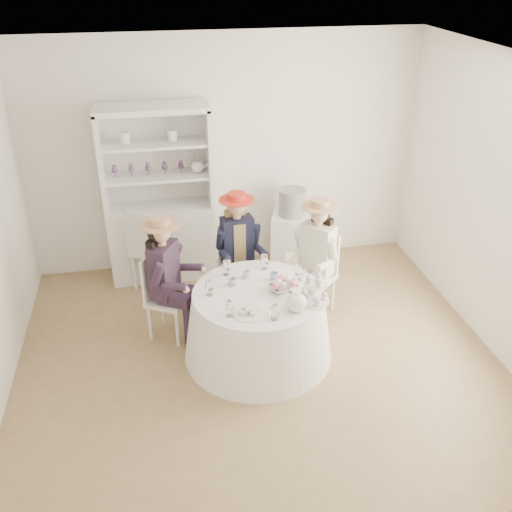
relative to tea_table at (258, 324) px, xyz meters
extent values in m
plane|color=olive|center=(-0.01, -0.06, -0.34)|extent=(4.50, 4.50, 0.00)
plane|color=white|center=(-0.01, -0.06, 2.36)|extent=(4.50, 4.50, 0.00)
plane|color=silver|center=(-0.01, 1.94, 1.01)|extent=(4.50, 0.00, 4.50)
plane|color=silver|center=(-0.01, -2.06, 1.01)|extent=(4.50, 0.00, 4.50)
plane|color=silver|center=(2.24, -0.06, 1.01)|extent=(0.00, 4.50, 4.50)
cone|color=white|center=(0.00, 0.00, -0.01)|extent=(1.41, 1.41, 0.67)
cylinder|color=white|center=(0.00, 0.00, 0.34)|extent=(1.21, 1.21, 0.02)
cube|color=silver|center=(-0.80, 1.69, 0.10)|extent=(1.27, 0.88, 0.89)
cube|color=silver|center=(-0.80, 1.89, 1.09)|extent=(1.11, 0.50, 1.09)
cube|color=silver|center=(-0.80, 1.69, 1.64)|extent=(1.27, 0.88, 0.06)
cube|color=silver|center=(-1.38, 1.69, 1.09)|extent=(0.21, 0.43, 1.09)
cube|color=silver|center=(-0.23, 1.69, 1.09)|extent=(0.21, 0.43, 1.09)
cube|color=silver|center=(-0.80, 1.69, 0.90)|extent=(1.18, 0.80, 0.03)
cube|color=silver|center=(-0.80, 1.69, 1.26)|extent=(1.18, 0.80, 0.03)
sphere|color=white|center=(-0.35, 1.69, 0.98)|extent=(0.14, 0.14, 0.14)
cube|color=silver|center=(0.71, 1.60, 0.00)|extent=(0.56, 0.56, 0.69)
cylinder|color=black|center=(0.71, 1.60, 0.50)|extent=(0.40, 0.40, 0.31)
cube|color=silver|center=(-0.81, 0.47, 0.07)|extent=(0.50, 0.50, 0.04)
cylinder|color=silver|center=(-0.75, 0.27, -0.14)|extent=(0.03, 0.03, 0.40)
cylinder|color=silver|center=(-0.61, 0.53, -0.14)|extent=(0.03, 0.03, 0.40)
cylinder|color=silver|center=(-1.01, 0.41, -0.14)|extent=(0.03, 0.03, 0.40)
cylinder|color=silver|center=(-0.87, 0.67, -0.14)|extent=(0.03, 0.03, 0.40)
cube|color=silver|center=(-0.95, 0.55, 0.32)|extent=(0.19, 0.32, 0.46)
cube|color=black|center=(-0.82, 0.48, 0.41)|extent=(0.32, 0.38, 0.53)
cube|color=black|center=(-0.75, 0.34, 0.14)|extent=(0.33, 0.25, 0.11)
cylinder|color=black|center=(-0.64, 0.28, -0.13)|extent=(0.09, 0.09, 0.42)
cylinder|color=black|center=(-0.88, 0.29, 0.47)|extent=(0.18, 0.15, 0.25)
cube|color=black|center=(-0.67, 0.49, 0.14)|extent=(0.33, 0.25, 0.11)
cylinder|color=black|center=(-0.56, 0.43, -0.13)|extent=(0.09, 0.09, 0.42)
cylinder|color=black|center=(-0.70, 0.63, 0.47)|extent=(0.18, 0.15, 0.25)
cylinder|color=#D8A889|center=(-0.82, 0.48, 0.70)|extent=(0.08, 0.08, 0.07)
sphere|color=#D8A889|center=(-0.82, 0.48, 0.80)|extent=(0.17, 0.17, 0.17)
sphere|color=black|center=(-0.86, 0.50, 0.78)|extent=(0.17, 0.17, 0.17)
cube|color=black|center=(-0.89, 0.51, 0.57)|extent=(0.17, 0.23, 0.35)
cylinder|color=tan|center=(-0.82, 0.48, 0.88)|extent=(0.37, 0.37, 0.01)
cylinder|color=tan|center=(-0.82, 0.48, 0.92)|extent=(0.18, 0.18, 0.07)
cube|color=silver|center=(-0.04, 0.93, 0.07)|extent=(0.41, 0.41, 0.04)
cylinder|color=silver|center=(-0.16, 0.77, -0.14)|extent=(0.03, 0.03, 0.40)
cylinder|color=silver|center=(0.13, 0.81, -0.14)|extent=(0.03, 0.03, 0.40)
cylinder|color=silver|center=(-0.20, 1.06, -0.14)|extent=(0.03, 0.03, 0.40)
cylinder|color=silver|center=(0.09, 1.10, -0.14)|extent=(0.03, 0.03, 0.40)
cube|color=silver|center=(-0.06, 1.10, 0.31)|extent=(0.35, 0.07, 0.46)
cube|color=black|center=(-0.04, 0.95, 0.40)|extent=(0.35, 0.22, 0.53)
cube|color=tan|center=(-0.04, 0.95, 0.40)|extent=(0.15, 0.21, 0.46)
cube|color=black|center=(-0.10, 0.81, 0.14)|extent=(0.16, 0.32, 0.11)
cylinder|color=black|center=(-0.09, 0.69, -0.13)|extent=(0.09, 0.09, 0.42)
cylinder|color=black|center=(-0.22, 0.89, 0.47)|extent=(0.10, 0.17, 0.25)
cube|color=black|center=(0.06, 0.83, 0.14)|extent=(0.16, 0.32, 0.11)
cylinder|color=black|center=(0.08, 0.71, -0.13)|extent=(0.09, 0.09, 0.42)
cylinder|color=black|center=(0.15, 0.94, 0.47)|extent=(0.10, 0.17, 0.25)
cylinder|color=#D8A889|center=(-0.04, 0.95, 0.68)|extent=(0.08, 0.08, 0.07)
sphere|color=#D8A889|center=(-0.04, 0.95, 0.78)|extent=(0.17, 0.17, 0.17)
sphere|color=tan|center=(-0.04, 0.99, 0.77)|extent=(0.17, 0.17, 0.17)
cube|color=tan|center=(-0.05, 1.02, 0.56)|extent=(0.23, 0.10, 0.35)
cylinder|color=red|center=(-0.04, 0.95, 0.87)|extent=(0.36, 0.36, 0.01)
cylinder|color=red|center=(-0.04, 0.95, 0.90)|extent=(0.18, 0.18, 0.07)
cube|color=silver|center=(0.72, 0.60, 0.07)|extent=(0.52, 0.52, 0.04)
cylinder|color=silver|center=(0.51, 0.60, -0.14)|extent=(0.03, 0.03, 0.40)
cylinder|color=silver|center=(0.71, 0.39, -0.14)|extent=(0.03, 0.03, 0.40)
cylinder|color=silver|center=(0.72, 0.80, -0.14)|extent=(0.03, 0.03, 0.40)
cylinder|color=silver|center=(0.93, 0.59, -0.14)|extent=(0.03, 0.03, 0.40)
cube|color=silver|center=(0.84, 0.71, 0.32)|extent=(0.26, 0.27, 0.46)
cube|color=beige|center=(0.73, 0.61, 0.41)|extent=(0.36, 0.37, 0.53)
cube|color=beige|center=(0.58, 0.58, 0.14)|extent=(0.31, 0.30, 0.11)
cylinder|color=beige|center=(0.49, 0.49, -0.13)|extent=(0.09, 0.09, 0.42)
cylinder|color=beige|center=(0.57, 0.72, 0.47)|extent=(0.17, 0.17, 0.25)
cube|color=beige|center=(0.69, 0.46, 0.14)|extent=(0.31, 0.30, 0.11)
cylinder|color=beige|center=(0.60, 0.37, -0.13)|extent=(0.09, 0.09, 0.42)
cylinder|color=beige|center=(0.83, 0.45, 0.47)|extent=(0.17, 0.17, 0.25)
cylinder|color=#D8A889|center=(0.73, 0.61, 0.69)|extent=(0.08, 0.08, 0.07)
sphere|color=#D8A889|center=(0.73, 0.61, 0.80)|extent=(0.17, 0.17, 0.17)
sphere|color=black|center=(0.76, 0.64, 0.78)|extent=(0.17, 0.17, 0.17)
cube|color=black|center=(0.78, 0.66, 0.57)|extent=(0.20, 0.21, 0.35)
cylinder|color=tan|center=(0.73, 0.61, 0.88)|extent=(0.37, 0.37, 0.01)
cylinder|color=tan|center=(0.73, 0.61, 0.92)|extent=(0.18, 0.18, 0.07)
cube|color=silver|center=(-0.93, 1.48, 0.11)|extent=(0.54, 0.54, 0.04)
cylinder|color=silver|center=(-0.71, 1.54, -0.12)|extent=(0.04, 0.04, 0.44)
cylinder|color=silver|center=(-1.00, 1.69, -0.12)|extent=(0.04, 0.04, 0.44)
cylinder|color=silver|center=(-0.87, 1.26, -0.12)|extent=(0.04, 0.04, 0.44)
cylinder|color=silver|center=(-1.15, 1.41, -0.12)|extent=(0.04, 0.04, 0.44)
cube|color=silver|center=(-1.02, 1.32, 0.38)|extent=(0.35, 0.21, 0.50)
imported|color=white|center=(-0.21, 0.17, 0.38)|extent=(0.10, 0.10, 0.06)
imported|color=white|center=(-0.06, 0.28, 0.38)|extent=(0.07, 0.07, 0.06)
imported|color=white|center=(0.19, 0.19, 0.38)|extent=(0.10, 0.10, 0.07)
imported|color=white|center=(0.20, -0.01, 0.37)|extent=(0.25, 0.25, 0.05)
sphere|color=pink|center=(0.29, -0.03, 0.44)|extent=(0.07, 0.07, 0.07)
sphere|color=white|center=(0.27, 0.02, 0.44)|extent=(0.07, 0.07, 0.07)
sphere|color=pink|center=(0.22, 0.03, 0.44)|extent=(0.07, 0.07, 0.07)
sphere|color=white|center=(0.18, 0.00, 0.44)|extent=(0.07, 0.07, 0.07)
sphere|color=pink|center=(0.18, -0.05, 0.44)|extent=(0.07, 0.07, 0.07)
sphere|color=white|center=(0.22, -0.08, 0.44)|extent=(0.07, 0.07, 0.07)
sphere|color=pink|center=(0.27, -0.07, 0.44)|extent=(0.07, 0.07, 0.07)
sphere|color=white|center=(0.27, -0.34, 0.43)|extent=(0.18, 0.18, 0.18)
cylinder|color=white|center=(0.38, -0.34, 0.44)|extent=(0.10, 0.03, 0.08)
cylinder|color=white|center=(0.27, -0.34, 0.52)|extent=(0.04, 0.04, 0.02)
cylinder|color=white|center=(-0.14, -0.32, 0.36)|extent=(0.27, 0.27, 0.01)
cube|color=beige|center=(-0.20, -0.34, 0.38)|extent=(0.06, 0.04, 0.03)
cube|color=beige|center=(-0.14, -0.32, 0.39)|extent=(0.07, 0.06, 0.03)
cube|color=beige|center=(-0.09, -0.30, 0.38)|extent=(0.07, 0.07, 0.03)
cube|color=beige|center=(-0.17, -0.28, 0.39)|extent=(0.07, 0.07, 0.03)
cube|color=beige|center=(-0.11, -0.36, 0.38)|extent=(0.07, 0.07, 0.03)
cylinder|color=white|center=(0.46, -0.23, 0.36)|extent=(0.27, 0.27, 0.01)
cylinder|color=white|center=(0.46, -0.23, 0.44)|extent=(0.02, 0.02, 0.18)
cylinder|color=white|center=(0.46, -0.23, 0.53)|extent=(0.20, 0.20, 0.01)
camera|label=1|loc=(-0.84, -4.30, 3.13)|focal=40.00mm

